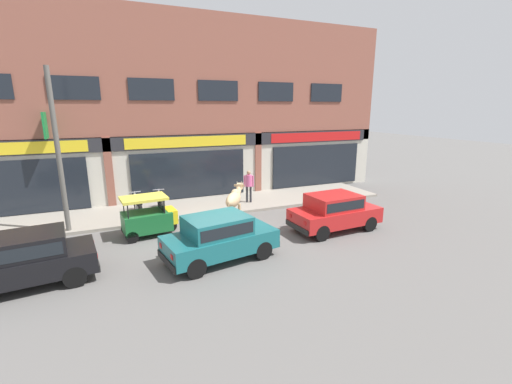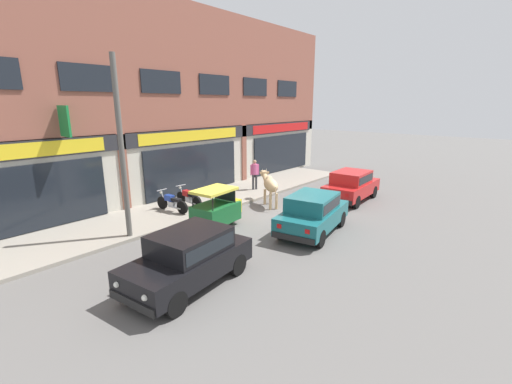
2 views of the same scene
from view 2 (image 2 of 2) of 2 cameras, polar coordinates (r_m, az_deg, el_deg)
name	(u,v)px [view 2 (image 2 of 2)]	position (r m, az deg, el deg)	size (l,w,h in m)	color
ground_plane	(280,216)	(14.56, 3.96, -3.97)	(90.00, 90.00, 0.00)	#605E5B
sidewalk	(217,198)	(17.00, -6.57, -1.08)	(19.00, 3.33, 0.13)	gray
shop_building	(187,108)	(17.84, -11.36, 13.61)	(23.00, 1.40, 9.25)	#8E5142
cow	(270,185)	(15.64, 2.36, 1.19)	(1.43, 1.86, 1.61)	tan
car_0	(351,184)	(17.23, 15.61, 1.25)	(3.68, 1.78, 1.46)	black
car_1	(189,256)	(9.12, -11.09, -10.35)	(3.74, 1.98, 1.46)	black
car_2	(313,211)	(12.60, 9.45, -3.22)	(3.79, 2.17, 1.46)	black
auto_rickshaw	(217,210)	(13.18, -6.52, -3.02)	(2.05, 1.34, 1.52)	black
motorcycle_0	(172,203)	(15.03, -13.86, -1.73)	(0.52, 1.81, 0.88)	black
motorcycle_1	(189,198)	(15.63, -11.14, -0.95)	(0.52, 1.81, 0.88)	black
pedestrian	(255,171)	(18.23, -0.23, 3.46)	(0.46, 0.32, 1.60)	#2D2D33
utility_pole	(121,150)	(12.16, -21.51, 6.57)	(0.18, 0.18, 6.02)	#595651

